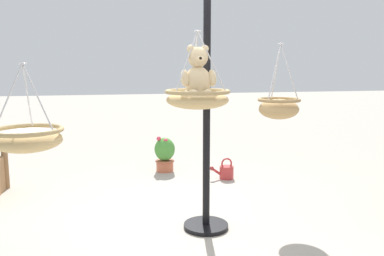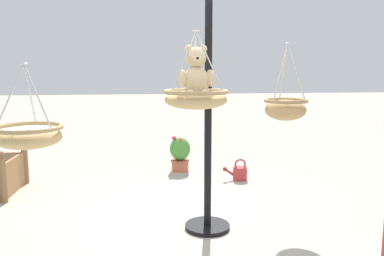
% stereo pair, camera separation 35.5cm
% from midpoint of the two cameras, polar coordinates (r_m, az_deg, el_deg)
% --- Properties ---
extents(ground_plane, '(40.00, 40.00, 0.00)m').
position_cam_midpoint_polar(ground_plane, '(3.93, 2.34, -14.69)').
color(ground_plane, '#A8A093').
extents(display_pole_central, '(0.44, 0.44, 2.63)m').
position_cam_midpoint_polar(display_pole_central, '(3.72, 5.08, -2.52)').
color(display_pole_central, black).
rests_on(display_pole_central, ground).
extents(hanging_basket_with_teddy, '(0.57, 0.57, 0.67)m').
position_cam_midpoint_polar(hanging_basket_with_teddy, '(3.38, 3.59, 4.39)').
color(hanging_basket_with_teddy, tan).
extents(teddy_bear, '(0.31, 0.27, 0.45)m').
position_cam_midpoint_polar(teddy_bear, '(3.35, 3.69, 7.68)').
color(teddy_bear, '#D1B789').
extents(hanging_basket_left_high, '(0.44, 0.44, 0.78)m').
position_cam_midpoint_polar(hanging_basket_left_high, '(4.11, 15.97, 2.78)').
color(hanging_basket_left_high, tan).
extents(hanging_basket_right_low, '(0.56, 0.56, 0.69)m').
position_cam_midpoint_polar(hanging_basket_right_low, '(3.37, -20.10, -1.03)').
color(hanging_basket_right_low, tan).
extents(potted_plant_tall_leafy, '(0.31, 0.31, 0.55)m').
position_cam_midpoint_polar(potted_plant_tall_leafy, '(5.96, -0.06, -3.74)').
color(potted_plant_tall_leafy, '#BC6042').
rests_on(potted_plant_tall_leafy, ground).
extents(watering_can, '(0.35, 0.20, 0.30)m').
position_cam_midpoint_polar(watering_can, '(5.58, 8.79, -6.51)').
color(watering_can, '#B23333').
rests_on(watering_can, ground).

